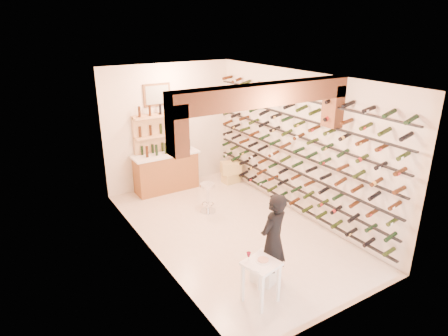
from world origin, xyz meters
The scene contains 11 objects.
ground centered at (0.00, 0.00, 0.00)m, with size 6.00×6.00×0.00m, color beige.
room_shell centered at (0.00, -0.26, 2.25)m, with size 3.52×6.02×3.21m.
wine_rack centered at (1.53, 0.00, 1.55)m, with size 0.32×5.70×2.56m.
back_counter centered at (-0.30, 2.65, 0.53)m, with size 1.70×0.62×1.29m.
back_shelving centered at (-0.30, 2.89, 1.17)m, with size 1.40×0.31×2.73m.
tasting_table centered at (-0.85, -2.15, 0.58)m, with size 0.58×0.58×0.86m.
white_stool centered at (-0.46, -1.77, 0.24)m, with size 0.38×0.38×0.48m, color white.
person centered at (-0.40, -1.86, 0.81)m, with size 0.59×0.39×1.63m, color black.
chrome_barstool centered at (-0.02, 0.98, 0.41)m, with size 0.36×0.36×0.71m.
crate_lower centered at (1.40, 2.20, 0.13)m, with size 0.44×0.31×0.27m, color #D3BB73.
crate_upper centered at (1.40, 2.20, 0.42)m, with size 0.53×0.37×0.31m, color #D3BB73.
Camera 1 is at (-4.01, -6.17, 4.16)m, focal length 31.47 mm.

